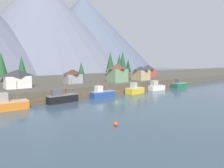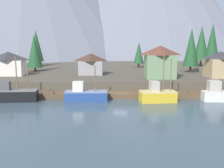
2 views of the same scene
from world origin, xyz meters
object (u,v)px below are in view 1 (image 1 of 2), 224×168
conifer_centre (81,69)px  house_grey (73,76)px  fishing_boat_white (156,87)px  house_tan (141,73)px  conifer_mid_left (128,66)px  house_white (17,79)px  fishing_boat_yellow (135,90)px  house_green (118,73)px  conifer_near_right (110,62)px  fishing_boat_orange (11,104)px  conifer_back_right (119,64)px  fishing_boat_green (179,85)px  conifer_near_left (2,65)px  channel_buoy (116,124)px  conifer_back_left (123,62)px  house_red (147,71)px  conifer_mid_right (22,69)px  fishing_boat_black (62,98)px  fishing_boat_blue (102,93)px

conifer_centre → house_grey: bearing=-127.3°
fishing_boat_white → conifer_centre: conifer_centre is taller
house_tan → conifer_mid_left: (18.22, 28.17, 2.19)m
conifer_centre → house_white: bearing=-149.1°
fishing_boat_yellow → house_green: bearing=72.1°
conifer_near_right → fishing_boat_orange: bearing=-144.8°
house_grey → conifer_back_right: conifer_back_right is taller
fishing_boat_green → conifer_near_left: bearing=145.4°
fishing_boat_white → house_white: bearing=161.8°
fishing_boat_white → house_tan: size_ratio=1.15×
house_tan → channel_buoy: bearing=-139.5°
conifer_near_right → conifer_centre: bearing=-166.4°
conifer_back_left → fishing_boat_white: bearing=-107.6°
house_red → house_white: size_ratio=0.99×
house_white → conifer_near_right: conifer_near_right is taller
fishing_boat_orange → conifer_back_right: size_ratio=0.59×
fishing_boat_orange → house_white: 17.98m
house_tan → conifer_back_left: 17.78m
fishing_boat_yellow → conifer_near_right: (20.89, 40.77, 8.40)m
fishing_boat_green → conifer_back_right: (-11.41, 22.78, 7.65)m
fishing_boat_white → fishing_boat_green: (12.91, -0.37, -0.08)m
house_tan → conifer_near_right: bearing=79.7°
conifer_centre → fishing_boat_green: bearing=-57.1°
conifer_near_left → conifer_mid_right: size_ratio=1.18×
house_white → channel_buoy: house_white is taller
house_tan → channel_buoy: (-41.62, -35.55, -5.03)m
fishing_boat_white → house_red: size_ratio=0.97×
house_grey → house_tan: size_ratio=0.95×
fishing_boat_black → conifer_near_right: conifer_near_right is taller
conifer_back_left → conifer_centre: conifer_back_left is taller
conifer_near_right → house_white: bearing=-155.3°
fishing_boat_green → house_green: house_green is taller
conifer_back_left → conifer_back_right: conifer_back_left is taller
house_red → house_green: size_ratio=1.05×
conifer_near_right → conifer_back_left: 11.00m
fishing_boat_orange → conifer_centre: bearing=45.6°
conifer_mid_right → conifer_mid_left: bearing=14.2°
house_red → house_grey: 40.47m
fishing_boat_black → fishing_boat_white: (35.69, 0.02, 0.01)m
channel_buoy → fishing_boat_orange: bearing=115.8°
fishing_boat_green → conifer_centre: bearing=124.8°
house_grey → house_green: bearing=-23.6°
fishing_boat_green → house_white: house_white is taller
house_tan → fishing_boat_white: bearing=-111.6°
conifer_back_right → conifer_centre: size_ratio=1.47×
channel_buoy → conifer_mid_left: bearing=46.8°
conifer_back_left → house_grey: bearing=-161.1°
fishing_boat_blue → conifer_mid_right: 30.05m
fishing_boat_blue → conifer_centre: size_ratio=0.97×
conifer_near_right → conifer_centre: 21.03m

